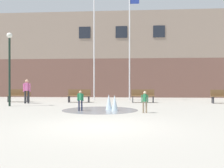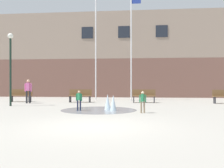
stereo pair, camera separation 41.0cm
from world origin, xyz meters
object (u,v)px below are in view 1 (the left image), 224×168
(park_bench_under_right_flagpole, at_px, (223,96))
(adult_near_bench, at_px, (27,89))
(flagpole_left, at_px, (94,41))
(lamp_post_left_lane, at_px, (10,59))
(park_bench_left_of_flagpoles, at_px, (19,95))
(child_in_fountain, at_px, (145,100))
(flagpole_right, at_px, (130,44))
(park_bench_center, at_px, (143,96))
(park_bench_under_left_flagpole, at_px, (79,96))
(child_with_pink_shirt, at_px, (80,99))

(park_bench_under_right_flagpole, bearing_deg, adult_near_bench, -175.02)
(flagpole_left, relative_size, lamp_post_left_lane, 2.07)
(park_bench_under_right_flagpole, relative_size, lamp_post_left_lane, 0.37)
(park_bench_left_of_flagpoles, xyz_separation_m, park_bench_under_right_flagpole, (14.18, -0.12, 0.00))
(park_bench_under_right_flagpole, xyz_separation_m, adult_near_bench, (-13.07, -1.14, 0.45))
(child_in_fountain, relative_size, flagpole_left, 0.11)
(park_bench_left_of_flagpoles, xyz_separation_m, adult_near_bench, (1.10, -1.26, 0.45))
(park_bench_under_right_flagpole, distance_m, lamp_post_left_lane, 13.83)
(park_bench_left_of_flagpoles, xyz_separation_m, child_in_fountain, (8.68, -6.22, 0.10))
(flagpole_right, bearing_deg, park_bench_center, -66.89)
(park_bench_under_right_flagpole, xyz_separation_m, lamp_post_left_lane, (-13.25, -3.22, 2.30))
(flagpole_right, distance_m, lamp_post_left_lane, 9.12)
(park_bench_under_right_flagpole, bearing_deg, lamp_post_left_lane, -166.32)
(flagpole_left, xyz_separation_m, flagpole_right, (2.79, 0.00, -0.27))
(park_bench_left_of_flagpoles, distance_m, park_bench_center, 8.84)
(park_bench_under_left_flagpole, xyz_separation_m, lamp_post_left_lane, (-3.44, -3.32, 2.30))
(park_bench_left_of_flagpoles, relative_size, park_bench_under_left_flagpole, 1.00)
(park_bench_left_of_flagpoles, relative_size, child_in_fountain, 1.62)
(park_bench_left_of_flagpoles, bearing_deg, flagpole_left, 23.95)
(adult_near_bench, bearing_deg, park_bench_under_right_flagpole, -90.28)
(park_bench_left_of_flagpoles, distance_m, park_bench_under_right_flagpole, 14.18)
(child_in_fountain, distance_m, flagpole_right, 9.36)
(child_in_fountain, xyz_separation_m, lamp_post_left_lane, (-7.75, 2.87, 2.20))
(child_in_fountain, bearing_deg, flagpole_right, 23.94)
(park_bench_left_of_flagpoles, relative_size, flagpole_right, 0.19)
(child_with_pink_shirt, bearing_deg, park_bench_under_left_flagpole, 138.27)
(child_with_pink_shirt, height_order, lamp_post_left_lane, lamp_post_left_lane)
(park_bench_under_left_flagpole, height_order, park_bench_under_right_flagpole, same)
(park_bench_left_of_flagpoles, height_order, park_bench_under_right_flagpole, same)
(park_bench_left_of_flagpoles, bearing_deg, adult_near_bench, -48.85)
(park_bench_center, relative_size, child_in_fountain, 1.62)
(park_bench_under_right_flagpole, distance_m, child_with_pink_shirt, 10.15)
(child_with_pink_shirt, xyz_separation_m, lamp_post_left_lane, (-4.65, 2.18, 2.20))
(lamp_post_left_lane, bearing_deg, flagpole_left, 53.29)
(park_bench_under_right_flagpole, height_order, lamp_post_left_lane, lamp_post_left_lane)
(child_with_pink_shirt, xyz_separation_m, flagpole_right, (2.33, 7.80, 3.86))
(park_bench_under_right_flagpole, xyz_separation_m, child_in_fountain, (-5.50, -6.09, 0.10))
(park_bench_center, distance_m, flagpole_right, 4.60)
(park_bench_under_right_flagpole, height_order, flagpole_left, flagpole_left)
(park_bench_under_left_flagpole, bearing_deg, park_bench_center, 1.76)
(park_bench_under_right_flagpole, distance_m, child_in_fountain, 8.20)
(park_bench_under_left_flagpole, distance_m, flagpole_left, 4.87)
(flagpole_right, bearing_deg, park_bench_left_of_flagpoles, -163.96)
(park_bench_center, bearing_deg, flagpole_right, 113.11)
(park_bench_under_right_flagpole, bearing_deg, park_bench_center, 177.50)
(child_in_fountain, distance_m, lamp_post_left_lane, 8.55)
(park_bench_left_of_flagpoles, bearing_deg, child_with_pink_shirt, -44.73)
(park_bench_left_of_flagpoles, bearing_deg, park_bench_center, 0.71)
(flagpole_right, bearing_deg, child_with_pink_shirt, -106.65)
(flagpole_left, bearing_deg, lamp_post_left_lane, -126.71)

